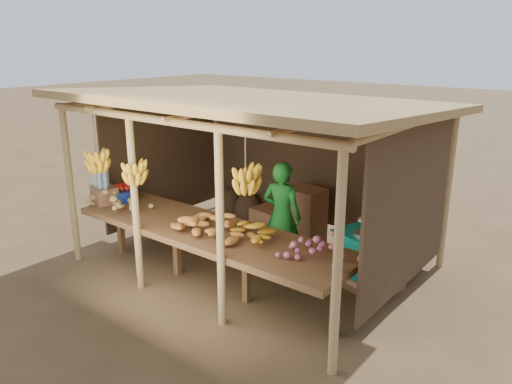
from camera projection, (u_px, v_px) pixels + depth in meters
The scene contains 13 objects.
ground at pixel (256, 262), 7.13m from camera, with size 60.00×60.00×0.00m, color brown.
stall_structure at pixel (246, 132), 6.48m from camera, with size 4.70×3.50×2.43m.
counter at pixel (209, 233), 6.20m from camera, with size 3.90×1.05×0.80m.
potato_heap at pixel (116, 194), 6.96m from camera, with size 0.90×0.54×0.36m, color tan, non-canonical shape.
sweet_potato_heap at pixel (214, 220), 5.96m from camera, with size 1.01×0.60×0.36m, color #AC672C, non-canonical shape.
onion_heap at pixel (319, 246), 5.21m from camera, with size 0.85×0.51×0.36m, color #B75972, non-canonical shape.
banana_pile at pixel (251, 226), 5.78m from camera, with size 0.59×0.35×0.35m, color gold, non-canonical shape.
tomato_basin at pixel (122, 193), 7.29m from camera, with size 0.45×0.45×0.23m.
bottle_box at pixel (104, 191), 7.13m from camera, with size 0.44×0.38×0.47m.
vendor at pixel (282, 216), 6.75m from camera, with size 0.55×0.36×1.52m, color #1A7524.
tarp_crate at pixel (369, 258), 6.32m from camera, with size 0.96×0.89×0.95m.
carton_stack at pixel (293, 219), 7.70m from camera, with size 1.22×0.50×0.90m.
burlap_sacks at pixel (238, 205), 8.74m from camera, with size 0.90×0.47×0.64m.
Camera 1 is at (4.03, -5.13, 3.04)m, focal length 35.00 mm.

